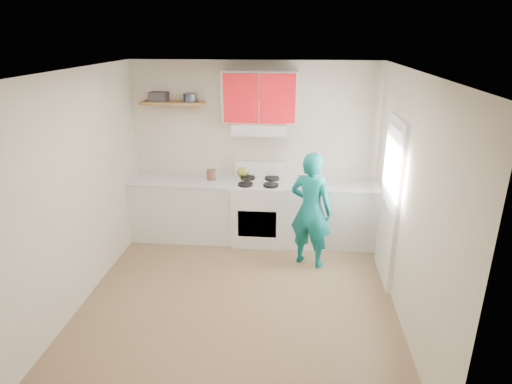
# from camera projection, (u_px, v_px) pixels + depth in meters

# --- Properties ---
(floor) EXTENTS (3.80, 3.80, 0.00)m
(floor) POSITION_uv_depth(u_px,v_px,m) (239.00, 299.00, 5.11)
(floor) COLOR brown
(floor) RESTS_ON ground
(ceiling) EXTENTS (3.60, 3.80, 0.04)m
(ceiling) POSITION_uv_depth(u_px,v_px,m) (236.00, 72.00, 4.20)
(ceiling) COLOR white
(ceiling) RESTS_ON floor
(back_wall) EXTENTS (3.60, 0.04, 2.60)m
(back_wall) POSITION_uv_depth(u_px,v_px,m) (254.00, 151.00, 6.43)
(back_wall) COLOR beige
(back_wall) RESTS_ON floor
(front_wall) EXTENTS (3.60, 0.04, 2.60)m
(front_wall) POSITION_uv_depth(u_px,v_px,m) (200.00, 297.00, 2.88)
(front_wall) COLOR beige
(front_wall) RESTS_ON floor
(left_wall) EXTENTS (0.04, 3.80, 2.60)m
(left_wall) POSITION_uv_depth(u_px,v_px,m) (77.00, 191.00, 4.81)
(left_wall) COLOR beige
(left_wall) RESTS_ON floor
(right_wall) EXTENTS (0.04, 3.80, 2.60)m
(right_wall) POSITION_uv_depth(u_px,v_px,m) (409.00, 202.00, 4.50)
(right_wall) COLOR beige
(right_wall) RESTS_ON floor
(door) EXTENTS (0.05, 0.85, 2.05)m
(door) POSITION_uv_depth(u_px,v_px,m) (390.00, 202.00, 5.25)
(door) COLOR white
(door) RESTS_ON floor
(door_glass) EXTENTS (0.01, 0.55, 0.95)m
(door_glass) POSITION_uv_depth(u_px,v_px,m) (392.00, 168.00, 5.11)
(door_glass) COLOR white
(door_glass) RESTS_ON door
(counter_left) EXTENTS (1.52, 0.60, 0.90)m
(counter_left) POSITION_uv_depth(u_px,v_px,m) (184.00, 209.00, 6.53)
(counter_left) COLOR silver
(counter_left) RESTS_ON floor
(counter_right) EXTENTS (1.32, 0.60, 0.90)m
(counter_right) POSITION_uv_depth(u_px,v_px,m) (330.00, 214.00, 6.35)
(counter_right) COLOR silver
(counter_right) RESTS_ON floor
(stove) EXTENTS (0.76, 0.65, 0.92)m
(stove) POSITION_uv_depth(u_px,v_px,m) (259.00, 212.00, 6.41)
(stove) COLOR white
(stove) RESTS_ON floor
(range_hood) EXTENTS (0.76, 0.44, 0.15)m
(range_hood) POSITION_uv_depth(u_px,v_px,m) (260.00, 128.00, 6.08)
(range_hood) COLOR silver
(range_hood) RESTS_ON back_wall
(upper_cabinets) EXTENTS (1.02, 0.33, 0.70)m
(upper_cabinets) POSITION_uv_depth(u_px,v_px,m) (260.00, 97.00, 5.98)
(upper_cabinets) COLOR red
(upper_cabinets) RESTS_ON back_wall
(shelf) EXTENTS (0.90, 0.30, 0.04)m
(shelf) POSITION_uv_depth(u_px,v_px,m) (173.00, 103.00, 6.14)
(shelf) COLOR brown
(shelf) RESTS_ON back_wall
(books) EXTENTS (0.26, 0.20, 0.13)m
(books) POSITION_uv_depth(u_px,v_px,m) (159.00, 97.00, 6.11)
(books) COLOR #352F36
(books) RESTS_ON shelf
(tin) EXTENTS (0.24, 0.24, 0.11)m
(tin) POSITION_uv_depth(u_px,v_px,m) (190.00, 98.00, 6.08)
(tin) COLOR #333D4C
(tin) RESTS_ON shelf
(kettle) EXTENTS (0.22, 0.22, 0.15)m
(kettle) POSITION_uv_depth(u_px,v_px,m) (243.00, 172.00, 6.46)
(kettle) COLOR olive
(kettle) RESTS_ON stove
(crock) EXTENTS (0.15, 0.15, 0.17)m
(crock) POSITION_uv_depth(u_px,v_px,m) (211.00, 175.00, 6.35)
(crock) COLOR brown
(crock) RESTS_ON counter_left
(cutting_board) EXTENTS (0.38, 0.33, 0.02)m
(cutting_board) POSITION_uv_depth(u_px,v_px,m) (304.00, 184.00, 6.23)
(cutting_board) COLOR olive
(cutting_board) RESTS_ON counter_right
(silicone_mat) EXTENTS (0.29, 0.25, 0.01)m
(silicone_mat) POSITION_uv_depth(u_px,v_px,m) (366.00, 186.00, 6.16)
(silicone_mat) COLOR #B51219
(silicone_mat) RESTS_ON counter_right
(person) EXTENTS (0.67, 0.57, 1.56)m
(person) POSITION_uv_depth(u_px,v_px,m) (311.00, 210.00, 5.63)
(person) COLOR #0B6765
(person) RESTS_ON floor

